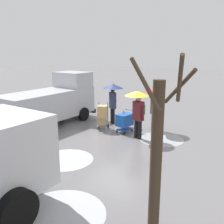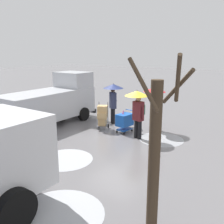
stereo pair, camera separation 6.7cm
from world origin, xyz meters
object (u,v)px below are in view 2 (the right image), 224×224
Objects in this scene: hand_dolly_boxes at (103,116)px; bare_tree_near at (155,153)px; cargo_van_parked_right at (52,101)px; pedestrian_pink_side at (155,98)px; pedestrian_white_side at (138,103)px; pedestrian_black_side at (113,94)px; shopping_cart_vendor at (125,120)px.

hand_dolly_boxes is 0.35× the size of bare_tree_near.
pedestrian_pink_side is at bearing -161.53° from cargo_van_parked_right.
hand_dolly_boxes is 2.18m from pedestrian_white_side.
pedestrian_pink_side is at bearing -97.39° from pedestrian_white_side.
cargo_van_parked_right is at bearing 18.47° from pedestrian_pink_side.
pedestrian_black_side is at bearing -33.24° from pedestrian_white_side.
shopping_cart_vendor is 0.28× the size of bare_tree_near.
hand_dolly_boxes is 2.65m from pedestrian_pink_side.
shopping_cart_vendor is at bearing -55.30° from bare_tree_near.
pedestrian_black_side reaches higher than shopping_cart_vendor.
cargo_van_parked_right reaches higher than hand_dolly_boxes.
pedestrian_pink_side is 1.00× the size of pedestrian_white_side.
pedestrian_black_side is 8.28m from bare_tree_near.
shopping_cart_vendor is 1.79m from pedestrian_pink_side.
hand_dolly_boxes is 7.38m from bare_tree_near.
cargo_van_parked_right is 2.52× the size of pedestrian_white_side.
pedestrian_black_side is at bearing -37.54° from shopping_cart_vendor.
bare_tree_near reaches higher than shopping_cart_vendor.
pedestrian_pink_side is 1.46m from pedestrian_white_side.
shopping_cart_vendor is at bearing 142.46° from pedestrian_black_side.
hand_dolly_boxes is 0.61× the size of pedestrian_pink_side.
cargo_van_parked_right is 9.27m from bare_tree_near.
bare_tree_near reaches higher than hand_dolly_boxes.
pedestrian_black_side is (1.24, -0.95, 1.02)m from shopping_cart_vendor.
pedestrian_pink_side is at bearing -136.72° from shopping_cart_vendor.
pedestrian_pink_side is (-1.07, -1.01, 1.02)m from shopping_cart_vendor.
pedestrian_white_side is at bearing 82.61° from pedestrian_pink_side.
pedestrian_black_side is at bearing -83.79° from hand_dolly_boxes.
hand_dolly_boxes is 1.47m from pedestrian_black_side.
shopping_cart_vendor is at bearing -170.30° from cargo_van_parked_right.
cargo_van_parked_right is at bearing 30.61° from pedestrian_black_side.
cargo_van_parked_right is at bearing -31.92° from bare_tree_near.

